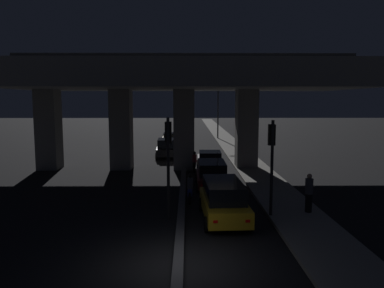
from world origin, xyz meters
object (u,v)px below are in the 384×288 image
(car_dark_red_second, at_px, (212,174))
(motorcycle_blue_filtering_near, at_px, (190,189))
(traffic_light_left_of_median, at_px, (168,150))
(motorcycle_white_filtering_far, at_px, (189,148))
(motorcycle_black_filtering_mid, at_px, (195,163))
(traffic_light_right_of_median, at_px, (272,152))
(car_taxi_yellow_second_oncoming, at_px, (171,138))
(car_black_lead_oncoming, at_px, (166,148))
(car_taxi_yellow_lead, at_px, (223,199))
(pedestrian_on_sidewalk, at_px, (309,193))
(street_lamp, at_px, (216,102))
(car_white_third, at_px, (210,161))

(car_dark_red_second, bearing_deg, motorcycle_blue_filtering_near, 156.37)
(traffic_light_left_of_median, relative_size, motorcycle_blue_filtering_near, 2.48)
(motorcycle_white_filtering_far, bearing_deg, motorcycle_black_filtering_mid, -178.27)
(motorcycle_blue_filtering_near, bearing_deg, traffic_light_right_of_median, -125.39)
(car_taxi_yellow_second_oncoming, relative_size, motorcycle_white_filtering_far, 2.50)
(traffic_light_left_of_median, distance_m, car_dark_red_second, 6.85)
(car_black_lead_oncoming, xyz_separation_m, motorcycle_blue_filtering_near, (2.21, -15.43, -0.26))
(traffic_light_left_of_median, xyz_separation_m, car_taxi_yellow_lead, (2.48, -0.30, -2.22))
(car_taxi_yellow_lead, bearing_deg, traffic_light_right_of_median, -84.84)
(pedestrian_on_sidewalk, bearing_deg, car_dark_red_second, 126.56)
(street_lamp, xyz_separation_m, car_taxi_yellow_lead, (-2.17, -34.78, -4.22))
(car_taxi_yellow_second_oncoming, bearing_deg, car_dark_red_second, 7.78)
(motorcycle_white_filtering_far, bearing_deg, pedestrian_on_sidewalk, -165.13)
(car_white_third, height_order, car_black_lead_oncoming, car_black_lead_oncoming)
(motorcycle_blue_filtering_near, bearing_deg, car_taxi_yellow_lead, -152.31)
(street_lamp, bearing_deg, motorcycle_white_filtering_far, -104.32)
(pedestrian_on_sidewalk, bearing_deg, motorcycle_white_filtering_far, 105.56)
(car_black_lead_oncoming, bearing_deg, car_dark_red_second, 14.08)
(car_taxi_yellow_second_oncoming, distance_m, motorcycle_white_filtering_far, 8.29)
(car_black_lead_oncoming, distance_m, motorcycle_black_filtering_mid, 7.20)
(car_taxi_yellow_lead, distance_m, car_dark_red_second, 6.30)
(motorcycle_blue_filtering_near, bearing_deg, pedestrian_on_sidewalk, -111.88)
(car_white_third, distance_m, car_taxi_yellow_second_oncoming, 17.18)
(car_taxi_yellow_second_oncoming, bearing_deg, pedestrian_on_sidewalk, 14.19)
(car_white_third, xyz_separation_m, car_black_lead_oncoming, (-3.77, 6.85, 0.12))
(car_white_third, bearing_deg, traffic_light_right_of_median, -168.36)
(street_lamp, bearing_deg, traffic_light_left_of_median, -97.69)
(traffic_light_left_of_median, height_order, car_dark_red_second, traffic_light_left_of_median)
(car_white_third, height_order, car_taxi_yellow_second_oncoming, car_white_third)
(car_taxi_yellow_lead, xyz_separation_m, car_white_third, (0.07, 11.76, -0.17))
(motorcycle_blue_filtering_near, bearing_deg, car_black_lead_oncoming, 10.85)
(car_white_third, distance_m, car_black_lead_oncoming, 7.82)
(street_lamp, height_order, car_dark_red_second, street_lamp)
(car_dark_red_second, height_order, motorcycle_black_filtering_mid, car_dark_red_second)
(car_taxi_yellow_lead, xyz_separation_m, car_taxi_yellow_second_oncoming, (-3.72, 28.52, -0.19))
(traffic_light_left_of_median, xyz_separation_m, traffic_light_right_of_median, (4.68, 0.00, -0.08))
(car_black_lead_oncoming, relative_size, motorcycle_black_filtering_mid, 2.29)
(motorcycle_black_filtering_mid, bearing_deg, car_taxi_yellow_lead, -171.15)
(motorcycle_white_filtering_far, bearing_deg, car_black_lead_oncoming, 130.15)
(car_dark_red_second, xyz_separation_m, motorcycle_blue_filtering_near, (-1.37, -3.11, -0.23))
(traffic_light_right_of_median, xyz_separation_m, car_taxi_yellow_second_oncoming, (-5.92, 28.22, -2.33))
(street_lamp, distance_m, car_dark_red_second, 28.90)
(traffic_light_left_of_median, height_order, pedestrian_on_sidewalk, traffic_light_left_of_median)
(traffic_light_right_of_median, height_order, car_dark_red_second, traffic_light_right_of_median)
(traffic_light_right_of_median, distance_m, pedestrian_on_sidewalk, 2.77)
(street_lamp, distance_m, car_taxi_yellow_lead, 35.11)
(traffic_light_right_of_median, bearing_deg, car_taxi_yellow_second_oncoming, 101.84)
(car_taxi_yellow_lead, height_order, car_black_lead_oncoming, car_taxi_yellow_lead)
(car_dark_red_second, distance_m, motorcycle_blue_filtering_near, 3.41)
(traffic_light_right_of_median, relative_size, street_lamp, 0.51)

